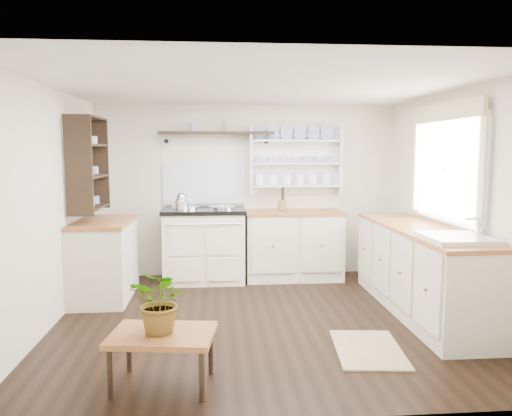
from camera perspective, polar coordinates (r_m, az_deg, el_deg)
The scene contains 19 objects.
floor at distance 5.14m, azimuth 0.31°, elevation -12.61°, with size 4.00×3.80×0.01m, color black.
wall_back at distance 6.77m, azimuth -1.09°, elevation 2.01°, with size 4.00×0.02×2.30m, color silver.
wall_right at distance 5.43m, azimuth 21.83°, elevation 0.42°, with size 0.02×3.80×2.30m, color silver.
wall_left at distance 5.11m, azimuth -22.62°, elevation 0.03°, with size 0.02×3.80×2.30m, color silver.
ceiling at distance 4.89m, azimuth 0.32°, elevation 13.77°, with size 4.00×3.80×0.01m, color white.
window at distance 5.52m, azimuth 20.84°, elevation 4.87°, with size 0.08×1.55×1.22m.
aga_cooker at distance 6.52m, azimuth -5.92°, elevation -4.13°, with size 1.06×0.74×0.98m.
back_cabinets at distance 6.63m, azimuth 4.28°, elevation -4.12°, with size 1.27×0.63×0.90m.
right_cabinets at distance 5.51m, azimuth 18.24°, elevation -6.64°, with size 0.62×2.43×0.90m.
belfast_sink at distance 4.77m, azimuth 21.89°, elevation -4.61°, with size 0.55×0.60×0.45m.
left_cabinets at distance 6.00m, azimuth -16.95°, elevation -5.52°, with size 0.62×1.13×0.90m.
plate_rack at distance 6.78m, azimuth 4.43°, elevation 5.43°, with size 1.20×0.22×0.90m.
high_shelf at distance 6.61m, azimuth -4.54°, elevation 8.46°, with size 1.50×0.29×0.16m.
left_shelving at distance 5.91m, azimuth -18.64°, elevation 4.89°, with size 0.28×0.80×1.05m, color black.
kettle at distance 6.33m, azimuth -8.54°, elevation 0.65°, with size 0.19×0.19×0.23m, color silver, non-canonical shape.
utensil_crock at distance 6.61m, azimuth 3.00°, elevation 0.35°, with size 0.11×0.11×0.13m, color olive.
center_table at distance 3.74m, azimuth -10.64°, elevation -14.46°, with size 0.79×0.61×0.40m.
potted_plant at distance 3.65m, azimuth -10.73°, elevation -10.42°, with size 0.41×0.36×0.46m, color #3F7233.
floor_rug at distance 4.51m, azimuth 12.69°, elevation -15.47°, with size 0.55×0.85×0.02m, color brown.
Camera 1 is at (-0.42, -4.83, 1.68)m, focal length 35.00 mm.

